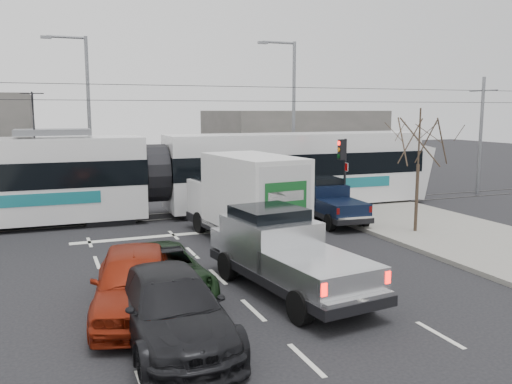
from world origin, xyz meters
name	(u,v)px	position (x,y,z in m)	size (l,w,h in m)	color
ground	(269,271)	(0.00, 0.00, 0.00)	(120.00, 120.00, 0.00)	black
sidewalk_right	(488,243)	(9.00, 0.00, 0.07)	(6.00, 60.00, 0.15)	gray
rails	(189,215)	(0.00, 10.00, 0.01)	(60.00, 1.60, 0.03)	#33302D
building_right	(290,142)	(12.00, 24.00, 2.50)	(12.00, 10.00, 5.00)	slate
bare_tree	(419,142)	(7.60, 2.50, 3.79)	(2.40, 2.40, 5.00)	#47382B
traffic_signal	(343,161)	(6.47, 6.50, 2.74)	(0.44, 0.44, 3.60)	black
street_lamp_near	(291,109)	(7.31, 14.00, 5.11)	(2.38, 0.25, 9.00)	slate
street_lamp_far	(85,109)	(-4.19, 16.00, 5.11)	(2.38, 0.25, 9.00)	slate
catenary	(188,135)	(0.00, 10.00, 3.88)	(60.00, 0.20, 7.00)	black
tram	(154,175)	(-1.69, 9.92, 2.05)	(28.30, 3.19, 5.77)	white
silver_pickup	(283,251)	(-0.32, -1.79, 1.12)	(2.89, 6.43, 2.26)	black
box_truck	(247,199)	(0.73, 3.93, 1.68)	(3.11, 7.01, 3.39)	black
navy_pickup	(329,201)	(5.52, 6.03, 0.97)	(2.06, 4.75, 1.96)	black
green_car	(161,271)	(-3.62, -0.96, 0.67)	(2.21, 4.80, 1.33)	black
red_car	(135,281)	(-4.53, -2.18, 0.86)	(2.02, 5.02, 1.71)	maroon
dark_car	(171,308)	(-4.05, -4.08, 0.77)	(2.14, 5.27, 1.53)	black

